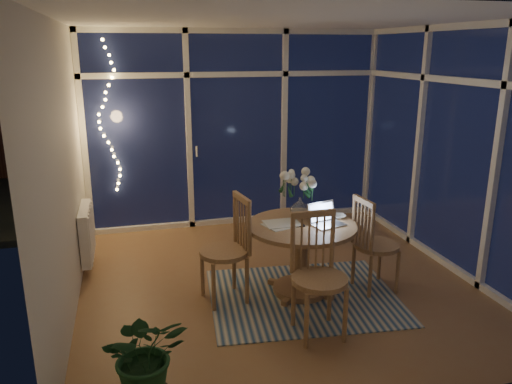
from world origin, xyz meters
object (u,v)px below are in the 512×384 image
at_px(chair_front, 320,277).
at_px(laptop, 329,214).
at_px(dining_table, 301,259).
at_px(chair_left, 224,249).
at_px(chair_right, 377,243).
at_px(potted_plant, 147,363).
at_px(flower_vase, 300,207).

xyz_separation_m(chair_front, laptop, (0.34, 0.66, 0.30)).
height_order(dining_table, chair_left, chair_left).
distance_m(chair_right, potted_plant, 2.62).
xyz_separation_m(dining_table, chair_front, (-0.11, -0.75, 0.17)).
bearing_deg(chair_front, flower_vase, 81.21).
relative_size(chair_right, laptop, 3.26).
bearing_deg(chair_front, dining_table, 82.51).
distance_m(chair_left, potted_plant, 1.62).
bearing_deg(chair_right, chair_left, 78.72).
bearing_deg(chair_front, laptop, 63.34).
xyz_separation_m(chair_left, flower_vase, (0.81, 0.17, 0.30)).
height_order(chair_left, flower_vase, chair_left).
relative_size(laptop, potted_plant, 0.40).
relative_size(laptop, flower_vase, 1.44).
xyz_separation_m(chair_right, potted_plant, (-2.30, -1.26, -0.11)).
height_order(dining_table, chair_front, chair_front).
distance_m(chair_left, chair_right, 1.52).
height_order(chair_left, laptop, chair_left).
bearing_deg(chair_left, chair_front, 30.21).
bearing_deg(potted_plant, flower_vase, 44.72).
bearing_deg(chair_left, flower_vase, 92.65).
bearing_deg(chair_left, laptop, 73.29).
bearing_deg(chair_left, chair_right, 74.90).
xyz_separation_m(laptop, potted_plant, (-1.78, -1.28, -0.45)).
xyz_separation_m(chair_right, flower_vase, (-0.70, 0.32, 0.33)).
bearing_deg(flower_vase, chair_front, -99.30).
xyz_separation_m(dining_table, chair_left, (-0.76, 0.04, 0.16)).
xyz_separation_m(dining_table, potted_plant, (-1.55, -1.37, 0.02)).
bearing_deg(potted_plant, dining_table, 41.58).
height_order(dining_table, laptop, laptop).
distance_m(chair_right, laptop, 0.62).
bearing_deg(dining_table, chair_left, 177.05).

